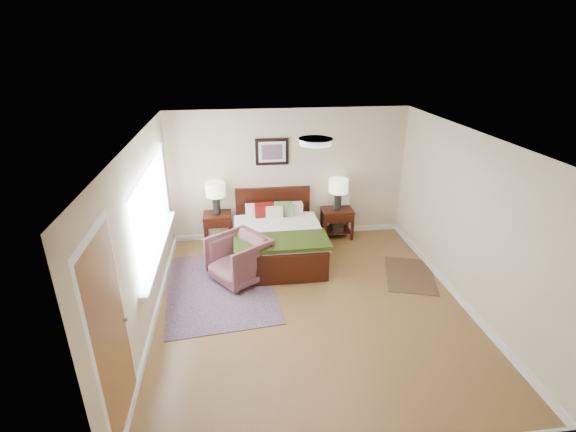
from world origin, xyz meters
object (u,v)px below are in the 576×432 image
at_px(lamp_right, 338,188).
at_px(nightstand_right, 337,220).
at_px(lamp_left, 216,192).
at_px(armchair, 239,259).
at_px(bed, 278,233).
at_px(rug_persian, 220,287).
at_px(nightstand_left, 218,220).

bearing_deg(lamp_right, nightstand_right, -90.00).
relative_size(lamp_left, armchair, 0.73).
distance_m(bed, rug_persian, 1.43).
bearing_deg(bed, nightstand_right, 28.65).
distance_m(bed, lamp_left, 1.40).
relative_size(bed, rug_persian, 0.81).
distance_m(nightstand_left, lamp_left, 0.56).
bearing_deg(nightstand_right, armchair, -145.05).
relative_size(bed, lamp_right, 3.07).
relative_size(lamp_left, lamp_right, 1.00).
height_order(bed, lamp_right, lamp_right).
relative_size(nightstand_left, rug_persian, 0.27).
bearing_deg(bed, lamp_left, 147.20).
bearing_deg(nightstand_left, rug_persian, -88.47).
bearing_deg(nightstand_left, bed, -31.98).
relative_size(nightstand_left, nightstand_right, 1.05).
bearing_deg(bed, lamp_right, 29.08).
bearing_deg(nightstand_left, armchair, -74.95).
distance_m(nightstand_left, nightstand_right, 2.32).
bearing_deg(lamp_left, nightstand_left, -90.00).
bearing_deg(lamp_left, lamp_right, 0.00).
height_order(nightstand_left, lamp_left, lamp_left).
distance_m(bed, armchair, 0.99).
bearing_deg(bed, armchair, -135.98).
bearing_deg(lamp_left, armchair, -75.17).
relative_size(nightstand_left, lamp_right, 1.01).
relative_size(nightstand_right, lamp_right, 0.97).
height_order(bed, nightstand_left, bed).
xyz_separation_m(nightstand_left, armchair, (0.36, -1.35, -0.12)).
xyz_separation_m(nightstand_right, lamp_right, (-0.00, 0.01, 0.66)).
distance_m(lamp_left, armchair, 1.57).
bearing_deg(rug_persian, armchair, 26.25).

